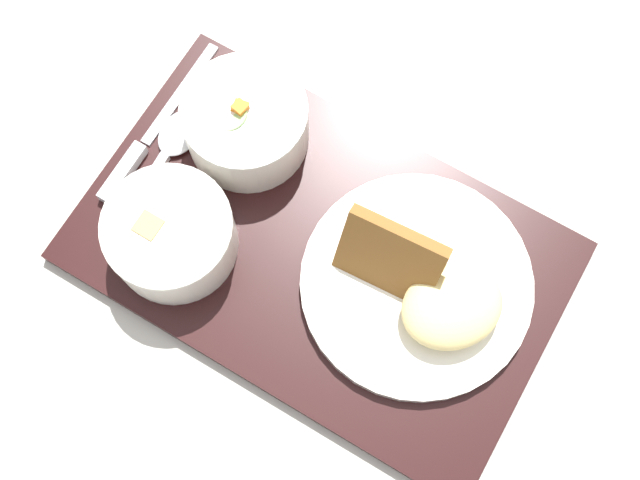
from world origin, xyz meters
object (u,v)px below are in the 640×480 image
object	(u,v)px
plate_main	(423,285)
knife	(140,148)
bowl_soup	(170,234)
spoon	(170,148)
bowl_salad	(246,122)

from	to	relation	value
plate_main	knife	size ratio (longest dim) A/B	1.12
bowl_soup	spoon	size ratio (longest dim) A/B	0.83
bowl_soup	plate_main	bearing A→B (deg)	10.97
knife	spoon	bearing A→B (deg)	-60.09
bowl_soup	knife	xyz separation A→B (m)	(-0.07, 0.07, -0.03)
knife	plate_main	bearing A→B (deg)	-87.17
bowl_soup	knife	bearing A→B (deg)	134.15
plate_main	knife	xyz separation A→B (m)	(-0.30, 0.03, -0.01)
plate_main	knife	distance (m)	0.30
plate_main	spoon	bearing A→B (deg)	171.46
plate_main	spoon	size ratio (longest dim) A/B	1.50
knife	bowl_soup	bearing A→B (deg)	-127.20
bowl_soup	spoon	xyz separation A→B (m)	(-0.05, 0.08, -0.03)
bowl_salad	knife	size ratio (longest dim) A/B	0.63
bowl_soup	plate_main	size ratio (longest dim) A/B	0.55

